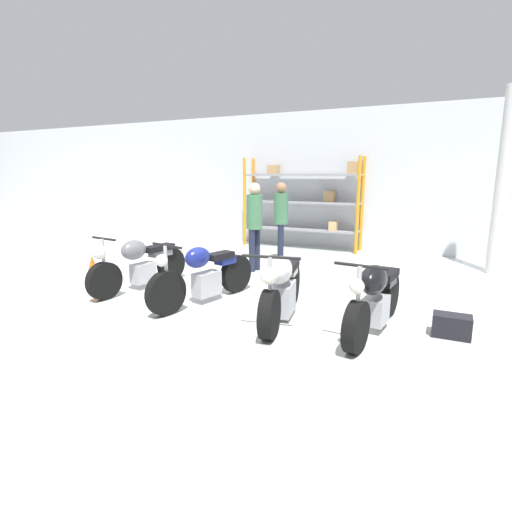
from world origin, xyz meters
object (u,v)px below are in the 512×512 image
motorcycle_grey (139,263)px  toolbox (452,326)px  motorcycle_blue (204,275)px  motorcycle_white (282,288)px  person_near_rack (254,219)px  person_browsing (281,215)px  motorcycle_black (375,298)px  traffic_cone (93,271)px  shelving_rack (303,200)px

motorcycle_grey → toolbox: bearing=98.1°
motorcycle_blue → motorcycle_white: 1.36m
person_near_rack → person_browsing: bearing=-90.7°
motorcycle_black → traffic_cone: size_ratio=3.69×
motorcycle_black → motorcycle_white: bearing=-79.7°
person_browsing → person_near_rack: person_near_rack is taller
motorcycle_blue → person_browsing: size_ratio=1.16×
motorcycle_white → person_browsing: person_browsing is taller
shelving_rack → person_browsing: 1.95m
shelving_rack → person_browsing: shelving_rack is taller
motorcycle_white → person_browsing: 3.74m
motorcycle_white → person_browsing: bearing=-167.6°
motorcycle_black → traffic_cone: bearing=-83.8°
motorcycle_white → traffic_cone: motorcycle_white is taller
shelving_rack → person_near_rack: 2.97m
motorcycle_grey → traffic_cone: size_ratio=3.76×
shelving_rack → motorcycle_blue: size_ratio=1.54×
motorcycle_blue → person_near_rack: bearing=-160.6°
toolbox → traffic_cone: 5.78m
person_browsing → toolbox: bearing=118.9°
motorcycle_blue → person_near_rack: size_ratio=1.15×
motorcycle_black → toolbox: bearing=111.2°
motorcycle_blue → person_near_rack: person_near_rack is taller
motorcycle_white → motorcycle_black: bearing=83.9°
motorcycle_white → motorcycle_blue: bearing=-106.0°
person_near_rack → traffic_cone: bearing=55.3°
motorcycle_grey → shelving_rack: bearing=174.3°
motorcycle_grey → traffic_cone: motorcycle_grey is taller
shelving_rack → motorcycle_black: size_ratio=1.57×
motorcycle_grey → motorcycle_white: bearing=91.7°
motorcycle_grey → motorcycle_blue: 1.42m
motorcycle_grey → motorcycle_white: size_ratio=1.02×
shelving_rack → person_near_rack: bearing=-90.5°
person_browsing → toolbox: (3.52, -3.10, -0.92)m
motorcycle_white → traffic_cone: size_ratio=3.69×
person_near_rack → shelving_rack: bearing=-82.5°
motorcycle_white → traffic_cone: (-3.66, 0.11, -0.16)m
shelving_rack → motorcycle_white: (1.53, -5.34, -0.85)m
person_browsing → traffic_cone: person_browsing is taller
person_near_rack → traffic_cone: 3.20m
motorcycle_grey → person_browsing: size_ratio=1.16×
motorcycle_blue → person_browsing: (-0.05, 3.27, 0.62)m
motorcycle_blue → motorcycle_grey: bearing=-82.5°
person_browsing → toolbox: size_ratio=4.06×
shelving_rack → motorcycle_grey: (-1.23, -5.04, -0.83)m
shelving_rack → motorcycle_grey: 5.25m
motorcycle_white → toolbox: 2.16m
traffic_cone → motorcycle_grey: bearing=12.3°
shelving_rack → traffic_cone: shelving_rack is taller
traffic_cone → motorcycle_blue: bearing=0.9°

